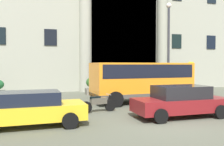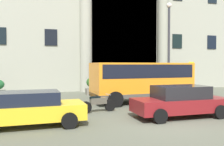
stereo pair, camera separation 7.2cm
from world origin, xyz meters
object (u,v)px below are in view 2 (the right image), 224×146
parked_estate_mid (28,108)px  lamppost_plaza_centre (169,41)px  bus_stop_sign (191,75)px  motorcycle_far_end (97,103)px  hedge_planter_entrance_left (95,86)px  parked_sedan_far (180,101)px  hedge_planter_far_west (171,84)px  orange_minibus (142,79)px

parked_estate_mid → lamppost_plaza_centre: lamppost_plaza_centre is taller
bus_stop_sign → parked_estate_mid: bus_stop_sign is taller
motorcycle_far_end → hedge_planter_entrance_left: bearing=66.5°
hedge_planter_entrance_left → motorcycle_far_end: 7.55m
hedge_planter_entrance_left → parked_sedan_far: (1.91, -9.54, 0.02)m
hedge_planter_far_west → hedge_planter_entrance_left: hedge_planter_entrance_left is taller
parked_sedan_far → parked_estate_mid: parked_sedan_far is taller
bus_stop_sign → lamppost_plaza_centre: lamppost_plaza_centre is taller
hedge_planter_entrance_left → parked_sedan_far: 9.73m
hedge_planter_entrance_left → motorcycle_far_end: (-1.50, -7.40, -0.26)m
motorcycle_far_end → lamppost_plaza_centre: (6.86, 5.12, 3.77)m
hedge_planter_far_west → parked_estate_mid: (-11.68, -9.47, -0.00)m
orange_minibus → hedge_planter_far_west: size_ratio=4.31×
parked_estate_mid → lamppost_plaza_centre: (10.08, 7.12, 3.52)m
orange_minibus → motorcycle_far_end: orange_minibus is taller
orange_minibus → parked_estate_mid: bearing=-149.7°
motorcycle_far_end → parked_estate_mid: bearing=-160.2°
parked_sedan_far → lamppost_plaza_centre: lamppost_plaza_centre is taller
orange_minibus → hedge_planter_entrance_left: (-1.96, 4.94, -0.81)m
hedge_planter_entrance_left → parked_sedan_far: hedge_planter_entrance_left is taller
bus_stop_sign → lamppost_plaza_centre: (-1.53, 0.72, 2.59)m
bus_stop_sign → parked_sedan_far: (-4.99, -6.54, -0.89)m
orange_minibus → motorcycle_far_end: size_ratio=3.35×
parked_estate_mid → motorcycle_far_end: bearing=29.6°
parked_sedan_far → parked_estate_mid: 6.63m
orange_minibus → hedge_planter_entrance_left: bearing=108.3°
bus_stop_sign → hedge_planter_entrance_left: bearing=156.5°
bus_stop_sign → lamppost_plaza_centre: 3.10m
parked_estate_mid → lamppost_plaza_centre: size_ratio=0.61×
hedge_planter_entrance_left → motorcycle_far_end: hedge_planter_entrance_left is taller
orange_minibus → lamppost_plaza_centre: 5.09m
bus_stop_sign → lamppost_plaza_centre: size_ratio=0.36×
parked_estate_mid → orange_minibus: bearing=31.5°
parked_sedan_far → motorcycle_far_end: parked_sedan_far is taller
parked_sedan_far → parked_estate_mid: size_ratio=1.00×
parked_sedan_far → parked_estate_mid: bearing=177.8°
parked_sedan_far → lamppost_plaza_centre: bearing=63.6°
motorcycle_far_end → orange_minibus: bearing=23.4°
bus_stop_sign → parked_sedan_far: bearing=-127.3°
hedge_planter_entrance_left → lamppost_plaza_centre: size_ratio=0.21×
hedge_planter_far_west → hedge_planter_entrance_left: size_ratio=0.99×
motorcycle_far_end → lamppost_plaza_centre: size_ratio=0.27×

